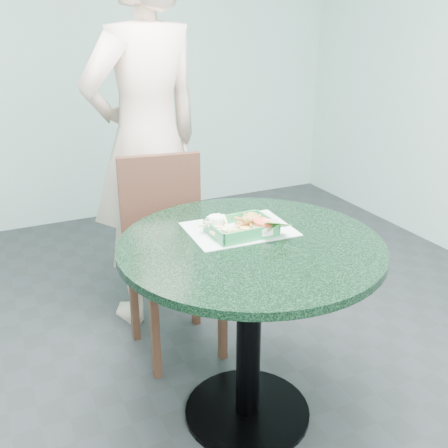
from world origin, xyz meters
name	(u,v)px	position (x,y,z in m)	size (l,w,h in m)	color
floor	(247,412)	(0.00, 0.00, 0.00)	(4.00, 5.00, 0.02)	#303335
wall_back	(87,32)	(0.00, 2.50, 1.40)	(4.00, 0.04, 2.80)	silver
cafe_table	(250,288)	(0.00, 0.00, 0.58)	(0.95, 0.95, 0.75)	black
dining_chair	(169,243)	(-0.09, 0.62, 0.53)	(0.38, 0.38, 0.93)	#3F281E
diner_person	(145,97)	(-0.07, 0.95, 1.16)	(0.84, 0.55, 2.31)	beige
placemat	(239,234)	(0.01, 0.12, 0.75)	(0.38, 0.29, 0.00)	silver
food_basket	(241,235)	(0.00, 0.07, 0.77)	(0.23, 0.17, 0.05)	#278849
crab_sandwich	(251,226)	(0.04, 0.07, 0.80)	(0.11, 0.11, 0.07)	#EEBB61
fries_pile	(220,231)	(-0.08, 0.10, 0.79)	(0.10, 0.11, 0.04)	beige
sauce_ramekin	(216,225)	(-0.08, 0.13, 0.80)	(0.06, 0.06, 0.03)	white
garnish_cup	(266,232)	(0.07, 0.01, 0.79)	(0.11, 0.11, 0.04)	white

